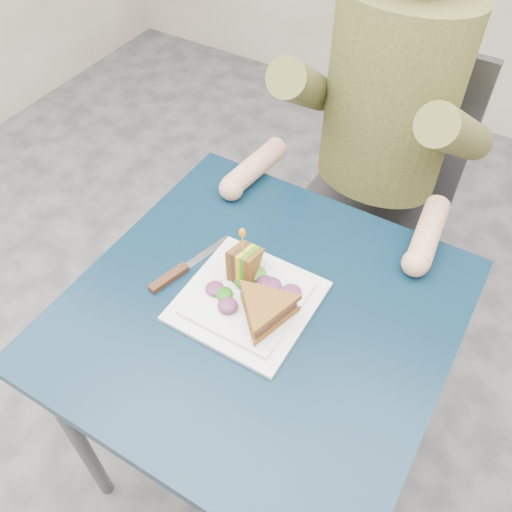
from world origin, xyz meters
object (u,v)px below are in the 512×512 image
Objects in this scene: table at (259,331)px; fork at (210,273)px; chair at (382,177)px; plate at (248,300)px; diner at (392,84)px; knife at (176,273)px; sandwich_upright at (243,264)px; sandwich_flat at (265,309)px.

table is 4.22× the size of fork.
chair is 3.58× the size of plate.
diner is (-0.00, 0.63, 0.26)m from table.
knife reaches higher than fork.
knife is at bearing -155.53° from sandwich_upright.
sandwich_upright is at bearing 24.47° from knife.
plate is 0.07m from sandwich_upright.
knife is (-0.20, -0.01, 0.09)m from table.
sandwich_upright is (-0.07, 0.05, 0.13)m from table.
sandwich_flat is (0.03, -0.77, 0.23)m from chair.
sandwich_flat is at bearing -88.13° from chair.
sandwich_flat reaches higher than table.
diner is 2.87× the size of plate.
table is 0.09m from plate.
chair is at bearing 90.00° from table.
diner is 0.65m from fork.
sandwich_flat is at bearing -24.44° from plate.
knife reaches higher than table.
chair is 1.25× the size of diner.
sandwich_upright is at bearing 142.88° from sandwich_flat.
sandwich_upright is at bearing 144.93° from table.
fork is at bearing -164.46° from sandwich_upright.
plate is (-0.03, -0.63, -0.18)m from diner.
sandwich_flat is at bearing -16.73° from fork.
knife is (-0.22, 0.01, -0.04)m from sandwich_flat.
diner reaches higher than plate.
plate is 0.11m from fork.
sandwich_flat reaches higher than plate.
diner reaches higher than sandwich_upright.
sandwich_flat is 0.95× the size of knife.
fork is at bearing 163.27° from sandwich_flat.
chair is 0.77m from plate.
knife is at bearing -104.77° from chair.
table is at bearing -4.56° from plate.
table is 3.43× the size of knife.
plate is 0.07m from sandwich_flat.
fork is at bearing 169.07° from table.
sandwich_flat is at bearing -42.12° from table.
sandwich_upright reaches higher than table.
plate is (-0.03, 0.00, 0.09)m from table.
fork is 0.07m from knife.
chair is at bearing 75.23° from knife.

